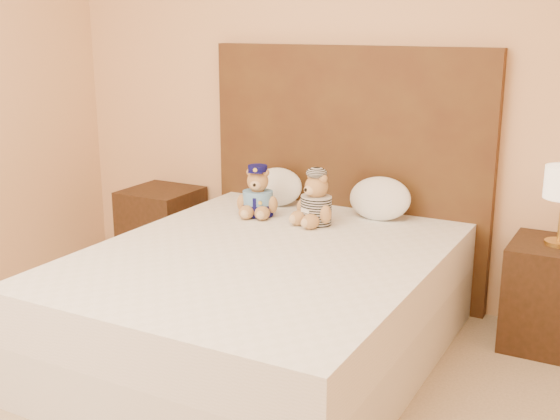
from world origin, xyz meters
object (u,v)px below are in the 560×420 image
(nightstand_left, at_px, (162,229))
(teddy_police, at_px, (258,191))
(pillow_right, at_px, (380,196))
(teddy_prisoner, at_px, (316,198))
(nightstand_right, at_px, (553,296))
(bed, at_px, (264,304))
(pillow_left, at_px, (276,185))

(nightstand_left, height_order, teddy_police, teddy_police)
(pillow_right, bearing_deg, teddy_prisoner, -133.35)
(teddy_police, distance_m, pillow_right, 0.69)
(teddy_police, bearing_deg, nightstand_right, -6.58)
(bed, xyz_separation_m, teddy_prisoner, (0.02, 0.55, 0.42))
(nightstand_left, distance_m, teddy_prisoner, 1.36)
(nightstand_right, bearing_deg, nightstand_left, 180.00)
(teddy_police, bearing_deg, pillow_right, 8.40)
(nightstand_right, distance_m, pillow_left, 1.68)
(teddy_prisoner, relative_size, pillow_right, 0.82)
(teddy_police, xyz_separation_m, pillow_left, (-0.03, 0.28, -0.03))
(nightstand_right, distance_m, teddy_prisoner, 1.33)
(nightstand_left, bearing_deg, pillow_left, 1.98)
(teddy_prisoner, distance_m, pillow_left, 0.49)
(bed, height_order, nightstand_right, same)
(pillow_left, height_order, pillow_right, pillow_right)
(nightstand_left, relative_size, pillow_right, 1.52)
(teddy_prisoner, bearing_deg, bed, -70.65)
(nightstand_left, relative_size, nightstand_right, 1.00)
(bed, xyz_separation_m, pillow_right, (0.28, 0.83, 0.40))
(nightstand_left, bearing_deg, teddy_prisoner, -11.14)
(nightstand_left, bearing_deg, pillow_right, 1.12)
(pillow_right, bearing_deg, teddy_police, -156.12)
(bed, bearing_deg, teddy_police, 122.55)
(bed, distance_m, pillow_left, 1.00)
(bed, relative_size, nightstand_right, 3.64)
(pillow_left, bearing_deg, pillow_right, 0.00)
(nightstand_left, distance_m, nightstand_right, 2.50)
(nightstand_right, distance_m, pillow_right, 1.05)
(pillow_right, bearing_deg, pillow_left, 180.00)
(bed, bearing_deg, nightstand_right, 32.62)
(nightstand_left, distance_m, pillow_left, 0.95)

